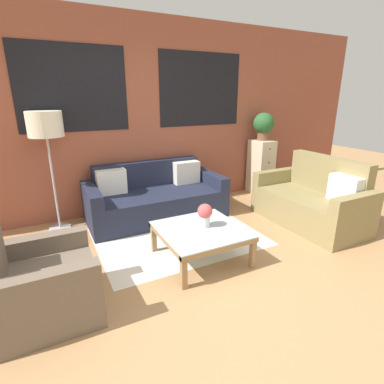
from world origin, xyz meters
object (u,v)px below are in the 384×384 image
Objects in this scene: couch_dark at (155,199)px; potted_plant at (264,125)px; drawer_cabinet at (261,167)px; flower_vase at (205,214)px; settee_vintage at (312,202)px; coffee_table at (201,233)px; floor_lamp at (45,128)px; armchair_corner at (39,285)px.

potted_plant is (2.10, 0.20, 0.95)m from couch_dark.
drawer_cabinet is 3.73× the size of flower_vase.
couch_dark is 1.29× the size of settee_vintage.
couch_dark is 2.12m from drawer_cabinet.
potted_plant is 2.64m from flower_vase.
settee_vintage is 1.45m from drawer_cabinet.
couch_dark is 1.36m from coffee_table.
floor_lamp reaches higher than coffee_table.
floor_lamp is at bearing -179.89° from potted_plant.
potted_plant is at bearing 25.54° from armchair_corner.
coffee_table is at bearing -175.35° from settee_vintage.
floor_lamp is (0.26, 1.74, 1.06)m from armchair_corner.
settee_vintage is at bearing 4.65° from coffee_table.
armchair_corner is 4.06m from drawer_cabinet.
couch_dark reaches higher than coffee_table.
floor_lamp reaches higher than flower_vase.
floor_lamp is 1.60× the size of drawer_cabinet.
floor_lamp is at bearing 132.21° from flower_vase.
armchair_corner is 0.87× the size of drawer_cabinet.
settee_vintage reaches higher than coffee_table.
floor_lamp reaches higher than settee_vintage.
floor_lamp is (-3.16, 1.41, 1.03)m from settee_vintage.
armchair_corner is at bearing -172.50° from flower_vase.
couch_dark is 1.26× the size of floor_lamp.
coffee_table is 0.21m from flower_vase.
coffee_table is (-1.84, -0.15, -0.00)m from settee_vintage.
potted_plant reaches higher than coffee_table.
armchair_corner is at bearing -98.38° from floor_lamp.
flower_vase is at bearing -142.79° from drawer_cabinet.
drawer_cabinet reaches higher than armchair_corner.
drawer_cabinet is 2.05× the size of potted_plant.
potted_plant is at bearing 5.53° from couch_dark.
settee_vintage is 1.85m from coffee_table.
couch_dark is 2.20m from armchair_corner.
floor_lamp is at bearing 155.98° from settee_vintage.
couch_dark is 2.32× the size of armchair_corner.
potted_plant is (0.00, 0.00, 0.75)m from drawer_cabinet.
flower_vase is (1.38, -1.53, -0.83)m from floor_lamp.
flower_vase is (1.64, 0.22, 0.23)m from armchair_corner.
drawer_cabinet is at bearing 37.21° from flower_vase.
settee_vintage is at bearing -33.19° from couch_dark.
flower_vase is at bearing -47.79° from floor_lamp.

